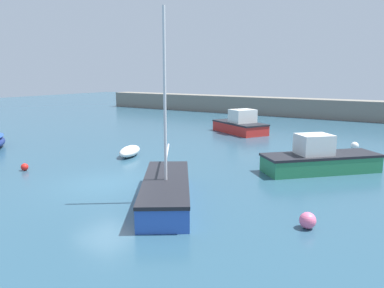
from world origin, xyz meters
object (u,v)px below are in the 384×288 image
at_px(mooring_buoy_pink, 308,220).
at_px(fishing_dinghy_green, 130,151).
at_px(mooring_buoy_red, 25,167).
at_px(cabin_cruiser_white, 319,159).
at_px(motorboat_grey_hull, 240,125).
at_px(mooring_buoy_white, 355,146).
at_px(sailboat_tall_mast, 166,190).

bearing_deg(mooring_buoy_pink, fishing_dinghy_green, 157.32).
bearing_deg(fishing_dinghy_green, mooring_buoy_red, 135.57).
relative_size(cabin_cruiser_white, mooring_buoy_pink, 10.28).
bearing_deg(motorboat_grey_hull, mooring_buoy_red, 106.22).
xyz_separation_m(motorboat_grey_hull, mooring_buoy_white, (8.99, -2.30, -0.42)).
bearing_deg(mooring_buoy_white, mooring_buoy_red, -132.01).
bearing_deg(fishing_dinghy_green, sailboat_tall_mast, -151.20).
height_order(fishing_dinghy_green, mooring_buoy_white, fishing_dinghy_green).
height_order(cabin_cruiser_white, mooring_buoy_white, cabin_cruiser_white).
distance_m(motorboat_grey_hull, mooring_buoy_red, 17.05).
bearing_deg(cabin_cruiser_white, mooring_buoy_red, 166.26).
distance_m(cabin_cruiser_white, sailboat_tall_mast, 8.40).
bearing_deg(mooring_buoy_white, motorboat_grey_hull, 165.64).
relative_size(fishing_dinghy_green, motorboat_grey_hull, 0.46).
height_order(sailboat_tall_mast, mooring_buoy_white, sailboat_tall_mast).
bearing_deg(mooring_buoy_pink, mooring_buoy_white, 93.73).
distance_m(fishing_dinghy_green, motorboat_grey_hull, 11.44).
xyz_separation_m(sailboat_tall_mast, mooring_buoy_white, (4.22, 14.27, -0.23)).
distance_m(mooring_buoy_pink, mooring_buoy_white, 13.88).
distance_m(mooring_buoy_red, mooring_buoy_pink, 13.78).
relative_size(sailboat_tall_mast, mooring_buoy_white, 14.22).
distance_m(fishing_dinghy_green, mooring_buoy_pink, 12.58).
distance_m(motorboat_grey_hull, mooring_buoy_pink, 18.95).
bearing_deg(mooring_buoy_pink, sailboat_tall_mast, -175.35).
relative_size(cabin_cruiser_white, sailboat_tall_mast, 0.76).
relative_size(cabin_cruiser_white, mooring_buoy_white, 10.80).
bearing_deg(fishing_dinghy_green, mooring_buoy_pink, -134.81).
bearing_deg(sailboat_tall_mast, mooring_buoy_red, -123.91).
distance_m(cabin_cruiser_white, motorboat_grey_hull, 12.37).
xyz_separation_m(motorboat_grey_hull, mooring_buoy_pink, (9.89, -16.16, -0.41)).
bearing_deg(motorboat_grey_hull, sailboat_tall_mast, 135.46).
xyz_separation_m(cabin_cruiser_white, mooring_buoy_red, (-12.34, -7.56, -0.44)).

